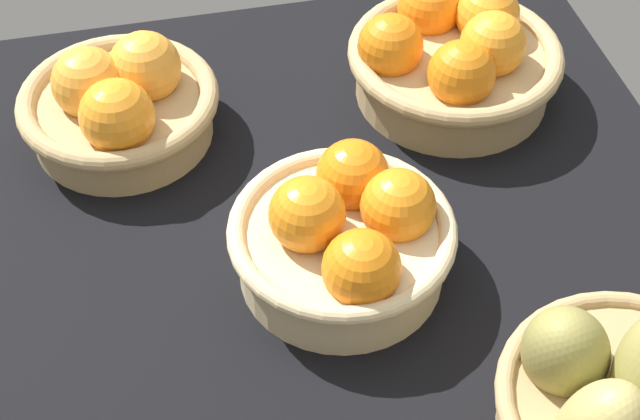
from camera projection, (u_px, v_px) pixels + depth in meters
market_tray at (355, 270)px, 88.94cm from camera, size 84.00×72.00×3.00cm
basket_near_left_pears at (631, 413)px, 71.35cm from camera, size 21.51×21.43×14.76cm
basket_far_right at (119, 103)px, 96.25cm from camera, size 20.88×20.88×10.87cm
basket_center at (346, 236)px, 83.44cm from camera, size 20.57×20.57×11.55cm
basket_near_right at (453, 57)px, 100.90cm from camera, size 23.28×23.28×11.29cm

